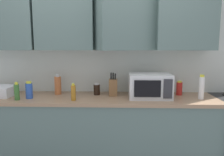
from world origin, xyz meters
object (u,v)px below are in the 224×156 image
Objects in this scene: bottle_spice_jar at (58,85)px; bottle_red_sauce at (179,88)px; microwave at (150,86)px; bottle_amber_vinegar at (73,93)px; bottle_green_oil at (17,92)px; bottle_white_jar at (201,87)px; bottle_blue_cleaner at (29,90)px; knife_block at (113,87)px; bottle_soy_dark at (97,89)px.

bottle_spice_jar is 1.51m from bottle_red_sauce.
bottle_amber_vinegar is at bearing -169.00° from microwave.
bottle_green_oil is at bearing -179.69° from bottle_amber_vinegar.
bottle_spice_jar is at bearing 173.73° from bottle_white_jar.
bottle_spice_jar is 0.40m from bottle_amber_vinegar.
bottle_amber_vinegar reaches higher than bottle_red_sauce.
microwave is 2.42× the size of bottle_blue_cleaner.
microwave is 1.51m from bottle_green_oil.
microwave is 0.88m from bottle_amber_vinegar.
knife_block reaches higher than bottle_blue_cleaner.
bottle_soy_dark is at bearing -1.61° from bottle_spice_jar.
bottle_red_sauce is at bearing 14.11° from bottle_amber_vinegar.
bottle_white_jar is 1.45m from bottle_amber_vinegar.
bottle_amber_vinegar is 0.94× the size of bottle_green_oil.
bottle_blue_cleaner is (-0.27, -0.23, -0.02)m from bottle_spice_jar.
bottle_spice_jar reaches higher than bottle_green_oil.
bottle_spice_jar is 1.24× the size of bottle_blue_cleaner.
microwave is at bearing -159.21° from bottle_red_sauce.
bottle_white_jar is (0.20, -0.20, 0.05)m from bottle_red_sauce.
bottle_spice_jar is 1.71m from bottle_white_jar.
bottle_red_sauce is (1.51, 0.01, -0.03)m from bottle_spice_jar.
knife_block reaches higher than bottle_green_oil.
knife_block reaches higher than bottle_soy_dark.
microwave reaches higher than bottle_blue_cleaner.
knife_block is at bearing -176.07° from bottle_red_sauce.
knife_block is 1.01× the size of bottle_white_jar.
bottle_spice_jar is at bearing 39.29° from bottle_green_oil.
bottle_white_jar reaches higher than bottle_blue_cleaner.
microwave is 3.35× the size of bottle_soy_dark.
bottle_blue_cleaner is 0.13m from bottle_green_oil.
bottle_spice_jar is at bearing 173.04° from microwave.
microwave is 0.41m from bottle_red_sauce.
bottle_white_jar reaches higher than bottle_spice_jar.
bottle_red_sauce is 0.86× the size of bottle_green_oil.
bottle_soy_dark is 1.02m from bottle_red_sauce.
bottle_white_jar reaches higher than bottle_red_sauce.
bottle_blue_cleaner is at bearing 172.06° from bottle_amber_vinegar.
bottle_green_oil is (-1.88, -0.32, 0.01)m from bottle_red_sauce.
bottle_amber_vinegar is at bearing -149.30° from knife_block.
bottle_green_oil is (-2.08, -0.12, -0.04)m from bottle_white_jar.
bottle_amber_vinegar is at bearing 0.31° from bottle_green_oil.
bottle_soy_dark is 0.82× the size of bottle_red_sauce.
bottle_green_oil is at bearing -144.36° from bottle_blue_cleaner.
bottle_blue_cleaner is at bearing -176.13° from microwave.
bottle_white_jar is (1.21, -0.17, 0.07)m from bottle_soy_dark.
bottle_green_oil is (-0.38, -0.31, -0.02)m from bottle_spice_jar.
bottle_blue_cleaner is (-0.96, -0.18, -0.01)m from knife_block.
bottle_amber_vinegar is (0.26, -0.30, -0.03)m from bottle_spice_jar.
bottle_red_sauce is (0.38, 0.15, -0.06)m from microwave.
knife_block is 0.98m from bottle_blue_cleaner.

